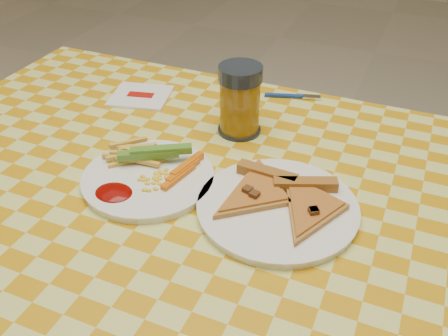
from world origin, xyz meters
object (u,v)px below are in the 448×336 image
Objects in this scene: plate_left at (148,179)px; drink_glass at (240,101)px; plate_right at (277,209)px; table at (202,220)px.

drink_glass is at bearing 69.51° from plate_left.
plate_right is 1.82× the size of drink_glass.
plate_right is (0.24, 0.01, 0.00)m from plate_left.
drink_glass is (-0.15, 0.21, 0.06)m from plate_right.
plate_left reaches higher than table.
drink_glass is at bearing 125.40° from plate_right.
table is 0.25m from drink_glass.
table is 0.16m from plate_right.
plate_left is 1.60× the size of drink_glass.
plate_right is 0.27m from drink_glass.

